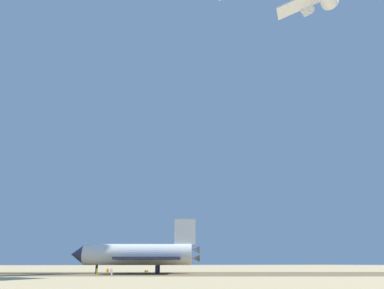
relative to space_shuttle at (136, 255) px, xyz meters
name	(u,v)px	position (x,y,z in m)	size (l,w,h in m)	color
ground_plane	(139,274)	(-0.84, 1.55, -5.35)	(1200.00, 1200.00, 0.00)	#D1B57F
runway_strip	(137,274)	(-0.50, 0.20, -5.34)	(440.00, 44.00, 0.02)	olive
space_shuttle	(136,255)	(0.00, 0.00, 0.00)	(37.76, 28.93, 15.80)	white
ground_crew_near_nose	(108,272)	(9.90, 12.95, -4.41)	(0.64, 0.32, 1.73)	orange
ground_crew_mid_fuselage	(112,272)	(9.01, 13.49, -4.41)	(0.65, 0.26, 1.73)	silver
ground_crew_near_wingtip	(97,271)	(12.31, 10.64, -4.41)	(0.43, 0.55, 1.73)	yellow
ground_support_crate	(146,271)	(-7.26, -15.40, -5.03)	(1.06, 0.88, 0.64)	olive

